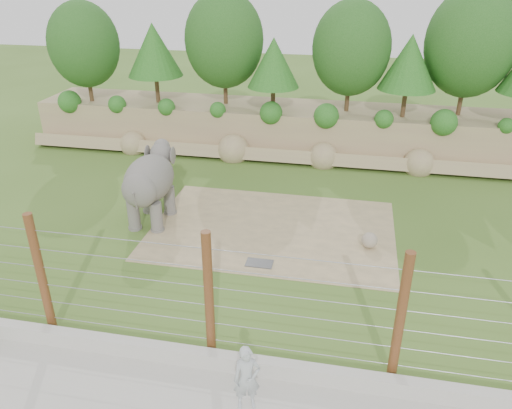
% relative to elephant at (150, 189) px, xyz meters
% --- Properties ---
extents(ground, '(90.00, 90.00, 0.00)m').
position_rel_elephant_xyz_m(ground, '(4.67, -2.76, -1.52)').
color(ground, '#426321').
rests_on(ground, ground).
extents(back_embankment, '(30.00, 5.52, 8.77)m').
position_rel_elephant_xyz_m(back_embankment, '(5.25, 9.92, 2.45)').
color(back_embankment, '#967C60').
rests_on(back_embankment, ground).
extents(dirt_patch, '(10.00, 7.00, 0.02)m').
position_rel_elephant_xyz_m(dirt_patch, '(5.17, 0.24, -1.51)').
color(dirt_patch, '#8F7E5C').
rests_on(dirt_patch, ground).
extents(drain_grate, '(1.00, 0.60, 0.03)m').
position_rel_elephant_xyz_m(drain_grate, '(5.13, -2.43, -1.48)').
color(drain_grate, '#262628').
rests_on(drain_grate, dirt_patch).
extents(elephant, '(1.67, 3.78, 3.04)m').
position_rel_elephant_xyz_m(elephant, '(0.00, 0.00, 0.00)').
color(elephant, '#67625B').
rests_on(elephant, ground).
extents(stone_ball, '(0.63, 0.63, 0.63)m').
position_rel_elephant_xyz_m(stone_ball, '(9.11, -0.46, -1.19)').
color(stone_ball, gray).
rests_on(stone_ball, dirt_patch).
extents(retaining_wall, '(26.00, 0.35, 0.50)m').
position_rel_elephant_xyz_m(retaining_wall, '(4.67, -7.76, -1.27)').
color(retaining_wall, '#BAB7AB').
rests_on(retaining_wall, ground).
extents(barrier_fence, '(20.26, 0.26, 4.00)m').
position_rel_elephant_xyz_m(barrier_fence, '(4.67, -7.26, 0.48)').
color(barrier_fence, '#512C12').
rests_on(barrier_fence, ground).
extents(zookeeper, '(0.78, 0.65, 1.85)m').
position_rel_elephant_xyz_m(zookeeper, '(6.06, -8.90, -0.59)').
color(zookeeper, silver).
rests_on(zookeeper, walkway).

